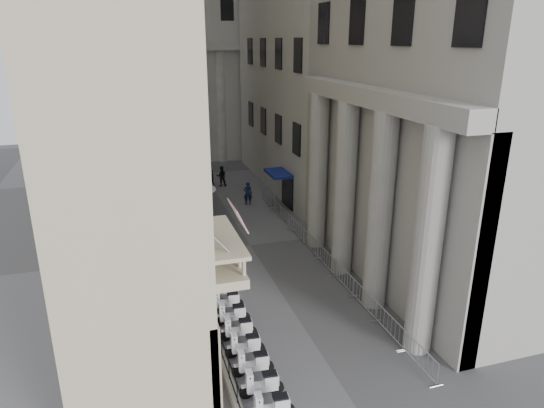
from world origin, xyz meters
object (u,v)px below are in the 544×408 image
(info_kiosk, at_px, (202,241))
(pedestrian_b, at_px, (221,176))
(security_tent, at_px, (181,182))
(pedestrian_a, at_px, (248,193))
(street_lamp, at_px, (187,176))

(info_kiosk, xyz_separation_m, pedestrian_b, (4.21, 14.69, 0.06))
(security_tent, relative_size, info_kiosk, 2.38)
(info_kiosk, height_order, pedestrian_a, pedestrian_a)
(street_lamp, bearing_deg, pedestrian_b, 45.30)
(security_tent, bearing_deg, street_lamp, -90.02)
(info_kiosk, relative_size, pedestrian_a, 0.90)
(street_lamp, relative_size, pedestrian_a, 3.85)
(pedestrian_b, bearing_deg, info_kiosk, 78.56)
(street_lamp, distance_m, info_kiosk, 4.60)
(pedestrian_a, bearing_deg, pedestrian_b, -71.87)
(security_tent, distance_m, street_lamp, 4.63)
(street_lamp, bearing_deg, info_kiosk, -106.82)
(pedestrian_a, bearing_deg, info_kiosk, 67.46)
(pedestrian_b, bearing_deg, security_tent, 63.04)
(security_tent, xyz_separation_m, info_kiosk, (0.34, -7.26, -1.95))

